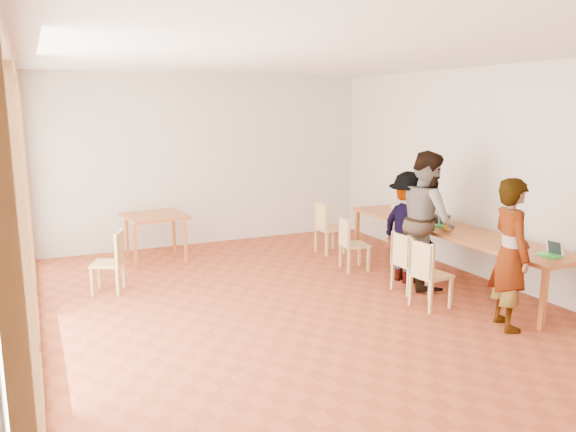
# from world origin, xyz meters

# --- Properties ---
(ground) EXTENTS (8.00, 8.00, 0.00)m
(ground) POSITION_xyz_m (0.00, 0.00, 0.00)
(ground) COLOR #A64928
(ground) RESTS_ON ground
(wall_back) EXTENTS (6.00, 0.10, 3.00)m
(wall_back) POSITION_xyz_m (0.00, 4.00, 1.50)
(wall_back) COLOR beige
(wall_back) RESTS_ON ground
(wall_right) EXTENTS (0.10, 8.00, 3.00)m
(wall_right) POSITION_xyz_m (3.00, 0.00, 1.50)
(wall_right) COLOR beige
(wall_right) RESTS_ON ground
(window_wall) EXTENTS (0.10, 8.00, 3.00)m
(window_wall) POSITION_xyz_m (-2.96, 0.00, 1.50)
(window_wall) COLOR white
(window_wall) RESTS_ON ground
(ceiling) EXTENTS (6.00, 8.00, 0.04)m
(ceiling) POSITION_xyz_m (0.00, 0.00, 3.02)
(ceiling) COLOR white
(ceiling) RESTS_ON wall_back
(communal_table) EXTENTS (0.80, 4.00, 0.75)m
(communal_table) POSITION_xyz_m (2.50, 0.41, 0.70)
(communal_table) COLOR #B75B28
(communal_table) RESTS_ON ground
(side_table) EXTENTS (0.90, 0.90, 0.75)m
(side_table) POSITION_xyz_m (-1.11, 3.20, 0.67)
(side_table) COLOR #B75B28
(side_table) RESTS_ON ground
(chair_near) EXTENTS (0.44, 0.44, 0.45)m
(chair_near) POSITION_xyz_m (1.43, -0.43, 0.52)
(chair_near) COLOR tan
(chair_near) RESTS_ON ground
(chair_mid) EXTENTS (0.40, 0.40, 0.43)m
(chair_mid) POSITION_xyz_m (1.57, 0.18, 0.50)
(chair_mid) COLOR tan
(chair_mid) RESTS_ON ground
(chair_far) EXTENTS (0.42, 0.42, 0.43)m
(chair_far) POSITION_xyz_m (1.43, 1.40, 0.49)
(chair_far) COLOR tan
(chair_far) RESTS_ON ground
(chair_empty) EXTENTS (0.43, 0.43, 0.47)m
(chair_empty) POSITION_xyz_m (1.57, 2.40, 0.54)
(chair_empty) COLOR tan
(chair_empty) RESTS_ON ground
(chair_spare) EXTENTS (0.50, 0.50, 0.44)m
(chair_spare) POSITION_xyz_m (-1.95, 1.80, 0.51)
(chair_spare) COLOR tan
(chair_spare) RESTS_ON ground
(person_near) EXTENTS (0.59, 0.72, 1.69)m
(person_near) POSITION_xyz_m (1.87, -1.29, 0.85)
(person_near) COLOR gray
(person_near) RESTS_ON ground
(person_mid) EXTENTS (0.94, 1.07, 1.87)m
(person_mid) POSITION_xyz_m (2.00, 0.32, 0.93)
(person_mid) COLOR gray
(person_mid) RESTS_ON ground
(person_far) EXTENTS (0.63, 1.04, 1.57)m
(person_far) POSITION_xyz_m (1.89, 0.56, 0.78)
(person_far) COLOR gray
(person_far) RESTS_ON ground
(laptop_near) EXTENTS (0.21, 0.24, 0.20)m
(laptop_near) POSITION_xyz_m (2.52, -1.29, 0.80)
(laptop_near) COLOR green
(laptop_near) RESTS_ON communal_table
(laptop_mid) EXTENTS (0.27, 0.28, 0.19)m
(laptop_mid) POSITION_xyz_m (2.47, 0.52, 0.80)
(laptop_mid) COLOR green
(laptop_mid) RESTS_ON communal_table
(laptop_far) EXTENTS (0.25, 0.29, 0.22)m
(laptop_far) POSITION_xyz_m (2.63, 1.41, 0.81)
(laptop_far) COLOR green
(laptop_far) RESTS_ON communal_table
(yellow_mug) EXTENTS (0.17, 0.17, 0.10)m
(yellow_mug) POSITION_xyz_m (2.33, 0.26, 0.80)
(yellow_mug) COLOR gold
(yellow_mug) RESTS_ON communal_table
(green_bottle) EXTENTS (0.07, 0.07, 0.28)m
(green_bottle) POSITION_xyz_m (2.26, 0.61, 0.89)
(green_bottle) COLOR #1E6D3B
(green_bottle) RESTS_ON communal_table
(clear_glass) EXTENTS (0.07, 0.07, 0.09)m
(clear_glass) POSITION_xyz_m (2.67, 1.67, 0.80)
(clear_glass) COLOR silver
(clear_glass) RESTS_ON communal_table
(condiment_cup) EXTENTS (0.08, 0.08, 0.06)m
(condiment_cup) POSITION_xyz_m (2.69, 2.04, 0.78)
(condiment_cup) COLOR white
(condiment_cup) RESTS_ON communal_table
(pink_phone) EXTENTS (0.05, 0.10, 0.01)m
(pink_phone) POSITION_xyz_m (2.48, -1.27, 0.76)
(pink_phone) COLOR #EC4385
(pink_phone) RESTS_ON communal_table
(black_pouch) EXTENTS (0.16, 0.26, 0.09)m
(black_pouch) POSITION_xyz_m (2.58, 0.85, 0.80)
(black_pouch) COLOR black
(black_pouch) RESTS_ON communal_table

